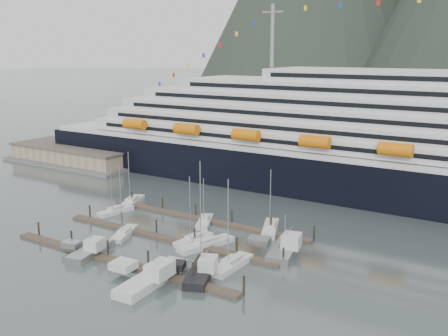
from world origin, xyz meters
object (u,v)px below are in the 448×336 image
(sailboat_h, at_px, (231,265))
(sailboat_f, at_px, (205,222))
(sailboat_d, at_px, (206,244))
(sailboat_b, at_px, (124,234))
(trawler_b, at_px, (90,250))
(warehouse, at_px, (76,156))
(cruise_ship, at_px, (425,151))
(trawler_e, at_px, (284,248))
(trawler_d, at_px, (200,271))
(trawler_c, at_px, (151,277))
(sailboat_g, at_px, (270,229))
(sailboat_c, at_px, (194,240))
(sailboat_e, at_px, (132,202))
(sailboat_a, at_px, (116,211))

(sailboat_h, bearing_deg, sailboat_f, 46.42)
(sailboat_d, bearing_deg, sailboat_b, 120.32)
(trawler_b, bearing_deg, warehouse, 37.43)
(cruise_ship, relative_size, trawler_e, 16.61)
(sailboat_h, relative_size, trawler_d, 1.33)
(sailboat_h, relative_size, trawler_c, 1.05)
(sailboat_g, bearing_deg, sailboat_c, 122.62)
(sailboat_g, height_order, sailboat_h, sailboat_h)
(sailboat_b, relative_size, trawler_d, 1.23)
(warehouse, relative_size, sailboat_e, 3.54)
(sailboat_d, xyz_separation_m, sailboat_h, (8.74, -5.45, 0.01))
(sailboat_d, bearing_deg, sailboat_h, -104.13)
(sailboat_b, relative_size, sailboat_e, 1.12)
(sailboat_g, relative_size, sailboat_h, 0.84)
(sailboat_c, relative_size, sailboat_h, 0.84)
(sailboat_c, xyz_separation_m, sailboat_g, (9.15, 13.08, 0.01))
(sailboat_e, bearing_deg, trawler_b, -171.24)
(sailboat_d, distance_m, trawler_c, 16.79)
(sailboat_b, distance_m, sailboat_e, 21.27)
(warehouse, distance_m, sailboat_c, 81.36)
(sailboat_b, bearing_deg, sailboat_h, -115.09)
(sailboat_a, xyz_separation_m, sailboat_f, (20.46, 4.47, -0.01))
(trawler_b, distance_m, trawler_c, 16.45)
(cruise_ship, xyz_separation_m, sailboat_h, (-17.70, -56.44, -11.59))
(sailboat_a, xyz_separation_m, sailboat_h, (36.66, -11.44, 0.05))
(trawler_e, bearing_deg, cruise_ship, -28.63)
(cruise_ship, xyz_separation_m, trawler_e, (-13.12, -46.38, -11.07))
(cruise_ship, relative_size, sailboat_a, 18.34)
(warehouse, relative_size, trawler_b, 4.37)
(sailboat_b, bearing_deg, sailboat_a, 28.91)
(cruise_ship, height_order, sailboat_g, cruise_ship)
(sailboat_c, bearing_deg, sailboat_e, 72.90)
(sailboat_d, height_order, trawler_d, sailboat_d)
(trawler_b, bearing_deg, sailboat_d, -58.85)
(cruise_ship, xyz_separation_m, sailboat_e, (-56.04, -37.92, -11.62))
(sailboat_h, bearing_deg, sailboat_d, 58.98)
(cruise_ship, height_order, sailboat_h, cruise_ship)
(warehouse, relative_size, sailboat_h, 2.94)
(sailboat_a, bearing_deg, trawler_b, -138.01)
(sailboat_d, bearing_deg, sailboat_e, 83.98)
(cruise_ship, height_order, sailboat_e, cruise_ship)
(trawler_c, distance_m, trawler_e, 24.48)
(sailboat_e, bearing_deg, sailboat_b, -161.59)
(sailboat_d, height_order, trawler_c, sailboat_d)
(sailboat_a, relative_size, sailboat_c, 0.88)
(sailboat_c, relative_size, trawler_d, 1.11)
(sailboat_a, relative_size, sailboat_b, 0.79)
(sailboat_c, distance_m, sailboat_f, 10.54)
(warehouse, bearing_deg, trawler_b, -40.60)
(sailboat_f, relative_size, trawler_c, 0.69)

